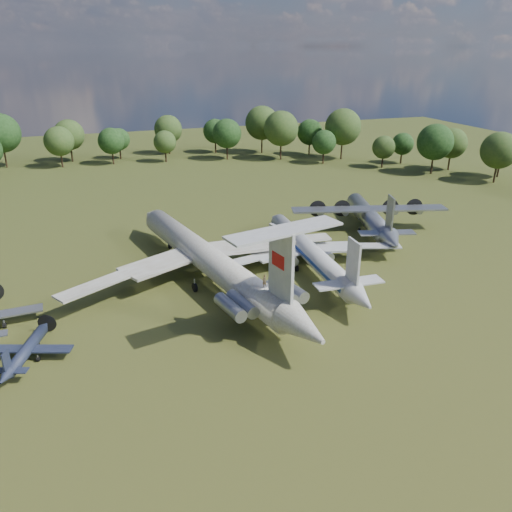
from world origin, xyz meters
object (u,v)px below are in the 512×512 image
object	(u,v)px
an12_transport	(370,220)
tu104_jet	(310,255)
person_on_il62	(264,281)
small_prop_west	(27,352)
il62_airliner	(208,264)

from	to	relation	value
an12_transport	tu104_jet	bearing A→B (deg)	-131.48
person_on_il62	an12_transport	bearing A→B (deg)	-161.47
small_prop_west	tu104_jet	bearing A→B (deg)	37.03
small_prop_west	person_on_il62	xyz separation A→B (m)	(27.30, -1.92, 5.38)
person_on_il62	tu104_jet	bearing A→B (deg)	-153.36
tu104_jet	person_on_il62	world-z (taller)	person_on_il62
an12_transport	small_prop_west	xyz separation A→B (m)	(-57.98, -24.30, -1.17)
an12_transport	small_prop_west	bearing A→B (deg)	-141.71
tu104_jet	small_prop_west	bearing A→B (deg)	-159.60
il62_airliner	tu104_jet	xyz separation A→B (m)	(16.26, -0.40, -0.71)
tu104_jet	an12_transport	size ratio (longest dim) A/B	1.27
tu104_jet	small_prop_west	world-z (taller)	tu104_jet
an12_transport	person_on_il62	bearing A→B (deg)	-123.92
tu104_jet	an12_transport	bearing A→B (deg)	35.71
small_prop_west	an12_transport	bearing A→B (deg)	42.11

